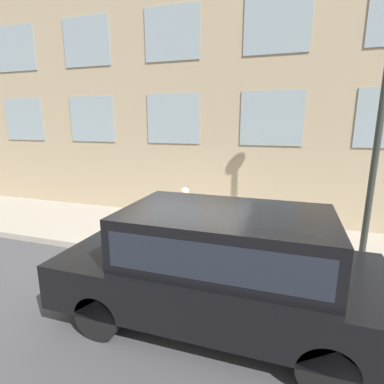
% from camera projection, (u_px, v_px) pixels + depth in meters
% --- Properties ---
extents(ground_plane, '(80.00, 80.00, 0.00)m').
position_uv_depth(ground_plane, '(184.00, 266.00, 6.44)').
color(ground_plane, '#47474C').
extents(sidewalk, '(3.07, 60.00, 0.15)m').
position_uv_depth(sidewalk, '(204.00, 237.00, 7.85)').
color(sidewalk, '#A8A093').
rests_on(sidewalk, ground_plane).
extents(building_facade, '(0.33, 40.00, 10.48)m').
position_uv_depth(building_facade, '(223.00, 39.00, 8.23)').
color(building_facade, tan).
rests_on(building_facade, ground_plane).
extents(fire_hydrant, '(0.28, 0.41, 0.67)m').
position_uv_depth(fire_hydrant, '(199.00, 236.00, 6.85)').
color(fire_hydrant, gray).
rests_on(fire_hydrant, sidewalk).
extents(person, '(0.33, 0.22, 1.35)m').
position_uv_depth(person, '(185.00, 209.00, 7.24)').
color(person, '#232328').
rests_on(person, sidewalk).
extents(parked_truck_black_near, '(2.02, 4.79, 1.78)m').
position_uv_depth(parked_truck_black_near, '(221.00, 260.00, 4.45)').
color(parked_truck_black_near, black).
rests_on(parked_truck_black_near, ground_plane).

